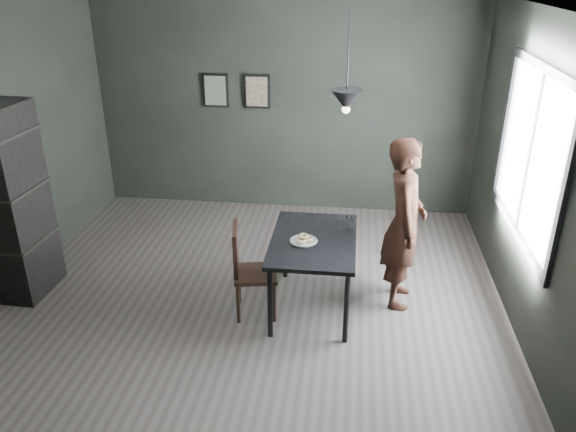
# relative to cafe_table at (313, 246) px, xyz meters

# --- Properties ---
(ground) EXTENTS (5.00, 5.00, 0.00)m
(ground) POSITION_rel_cafe_table_xyz_m (-0.60, 0.00, -0.67)
(ground) COLOR #393431
(ground) RESTS_ON ground
(back_wall) EXTENTS (5.00, 0.10, 2.80)m
(back_wall) POSITION_rel_cafe_table_xyz_m (-0.60, 2.50, 0.73)
(back_wall) COLOR black
(back_wall) RESTS_ON ground
(ceiling) EXTENTS (5.00, 5.00, 0.02)m
(ceiling) POSITION_rel_cafe_table_xyz_m (-0.60, 0.00, 2.13)
(ceiling) COLOR silver
(ceiling) RESTS_ON ground
(window_assembly) EXTENTS (0.04, 1.96, 1.56)m
(window_assembly) POSITION_rel_cafe_table_xyz_m (1.87, 0.20, 0.93)
(window_assembly) COLOR white
(window_assembly) RESTS_ON ground
(cafe_table) EXTENTS (0.80, 1.20, 0.75)m
(cafe_table) POSITION_rel_cafe_table_xyz_m (0.00, 0.00, 0.00)
(cafe_table) COLOR black
(cafe_table) RESTS_ON ground
(white_plate) EXTENTS (0.23, 0.23, 0.01)m
(white_plate) POSITION_rel_cafe_table_xyz_m (-0.09, -0.08, 0.08)
(white_plate) COLOR silver
(white_plate) RESTS_ON cafe_table
(donut_pile) EXTENTS (0.15, 0.16, 0.07)m
(donut_pile) POSITION_rel_cafe_table_xyz_m (-0.09, -0.08, 0.12)
(donut_pile) COLOR beige
(donut_pile) RESTS_ON white_plate
(woman) EXTENTS (0.44, 0.64, 1.70)m
(woman) POSITION_rel_cafe_table_xyz_m (0.85, 0.23, 0.18)
(woman) COLOR black
(woman) RESTS_ON ground
(wood_chair) EXTENTS (0.46, 0.46, 0.92)m
(wood_chair) POSITION_rel_cafe_table_xyz_m (-0.61, -0.18, -0.15)
(wood_chair) COLOR black
(wood_chair) RESTS_ON ground
(shelf_unit) EXTENTS (0.39, 0.67, 1.96)m
(shelf_unit) POSITION_rel_cafe_table_xyz_m (-2.92, -0.04, 0.31)
(shelf_unit) COLOR black
(shelf_unit) RESTS_ON ground
(pendant_lamp) EXTENTS (0.28, 0.28, 0.86)m
(pendant_lamp) POSITION_rel_cafe_table_xyz_m (0.25, 0.10, 1.38)
(pendant_lamp) COLOR black
(pendant_lamp) RESTS_ON ground
(framed_print_left) EXTENTS (0.34, 0.04, 0.44)m
(framed_print_left) POSITION_rel_cafe_table_xyz_m (-1.50, 2.47, 0.93)
(framed_print_left) COLOR black
(framed_print_left) RESTS_ON ground
(framed_print_right) EXTENTS (0.34, 0.04, 0.44)m
(framed_print_right) POSITION_rel_cafe_table_xyz_m (-0.95, 2.47, 0.93)
(framed_print_right) COLOR black
(framed_print_right) RESTS_ON ground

